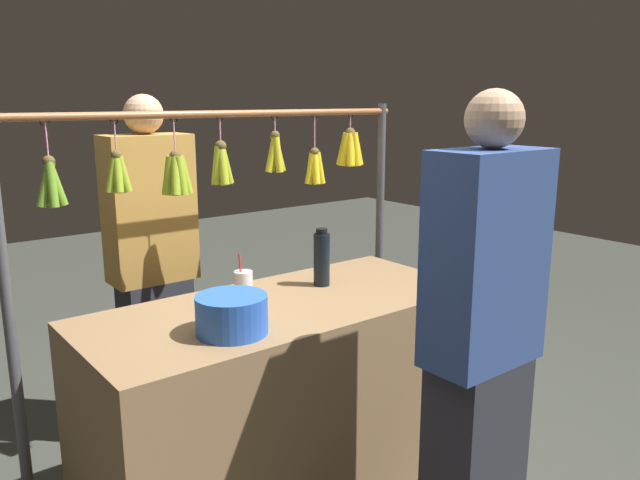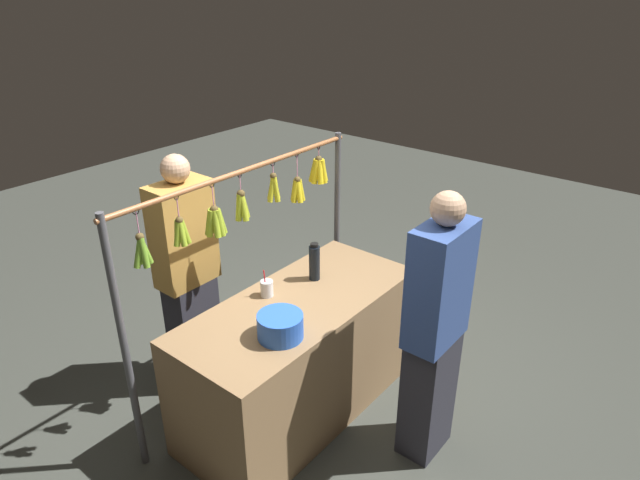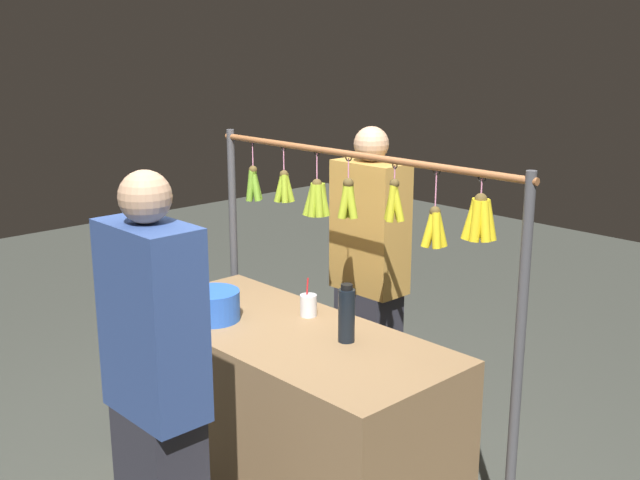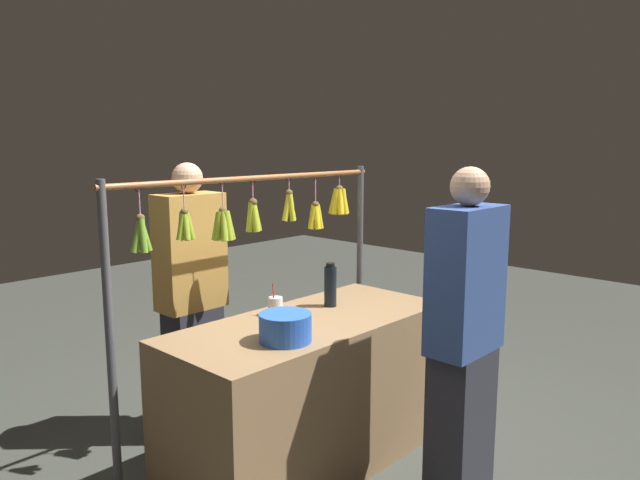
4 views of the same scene
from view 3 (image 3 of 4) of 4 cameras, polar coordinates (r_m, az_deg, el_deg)
market_counter at (r=3.80m, az=-2.44°, el=-12.66°), size 1.69×0.74×0.86m
display_rack at (r=3.76m, az=2.81°, el=0.17°), size 1.99×0.14×1.67m
water_bottle at (r=3.44m, az=1.96°, el=-5.48°), size 0.07×0.07×0.27m
blue_bucket at (r=3.75m, az=-7.92°, el=-4.78°), size 0.26×0.26×0.14m
drink_cup at (r=3.78m, az=-0.86°, el=-4.82°), size 0.08×0.08×0.19m
vendor_person at (r=4.30m, az=3.62°, el=-3.26°), size 0.41×0.22×1.72m
customer_person at (r=3.00m, az=-11.90°, el=-11.68°), size 0.41×0.22×1.73m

